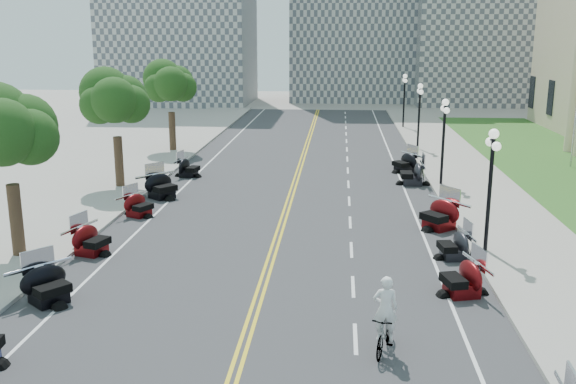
{
  "coord_description": "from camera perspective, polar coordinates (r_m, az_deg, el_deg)",
  "views": [
    {
      "loc": [
        2.63,
        -21.26,
        8.63
      ],
      "look_at": [
        0.43,
        5.68,
        2.0
      ],
      "focal_mm": 40.0,
      "sensor_mm": 36.0,
      "label": 1
    }
  ],
  "objects": [
    {
      "name": "road",
      "position": [
        32.53,
        -0.14,
        -1.59
      ],
      "size": [
        16.0,
        90.0,
        0.01
      ],
      "primitive_type": "cube",
      "color": "#333335",
      "rests_on": "ground"
    },
    {
      "name": "street_lamp_4",
      "position": [
        49.98,
        11.56,
        6.58
      ],
      "size": [
        0.5,
        1.2,
        4.9
      ],
      "primitive_type": null,
      "color": "black",
      "rests_on": "sidewalk_north"
    },
    {
      "name": "edge_line_south",
      "position": [
        33.66,
        -11.07,
        -1.31
      ],
      "size": [
        0.12,
        90.0,
        0.0
      ],
      "primitive_type": "cube",
      "color": "white",
      "rests_on": "road"
    },
    {
      "name": "motorcycle_n_9",
      "position": [
        38.51,
        11.01,
        1.72
      ],
      "size": [
        2.15,
        2.15,
        1.5
      ],
      "primitive_type": null,
      "rotation": [
        0.0,
        0.0,
        -1.57
      ],
      "color": "black",
      "rests_on": "road"
    },
    {
      "name": "edge_line_north",
      "position": [
        32.64,
        11.13,
        -1.79
      ],
      "size": [
        0.12,
        90.0,
        0.0
      ],
      "primitive_type": "cube",
      "color": "white",
      "rests_on": "road"
    },
    {
      "name": "lane_dash_12",
      "position": [
        46.08,
        5.29,
        2.95
      ],
      "size": [
        0.12,
        2.0,
        0.0
      ],
      "primitive_type": "cube",
      "color": "white",
      "rests_on": "road"
    },
    {
      "name": "ground",
      "position": [
        23.09,
        -2.24,
        -8.17
      ],
      "size": [
        160.0,
        160.0,
        0.0
      ],
      "primitive_type": "plane",
      "color": "gray"
    },
    {
      "name": "lane_dash_9",
      "position": [
        34.36,
        5.46,
        -0.81
      ],
      "size": [
        0.12,
        2.0,
        0.0
      ],
      "primitive_type": "cube",
      "color": "white",
      "rests_on": "road"
    },
    {
      "name": "lane_dash_8",
      "position": [
        30.51,
        5.55,
        -2.69
      ],
      "size": [
        0.12,
        2.0,
        0.0
      ],
      "primitive_type": "cube",
      "color": "white",
      "rests_on": "road"
    },
    {
      "name": "lane_dash_11",
      "position": [
        42.15,
        5.34,
        1.93
      ],
      "size": [
        0.12,
        2.0,
        0.0
      ],
      "primitive_type": "cube",
      "color": "white",
      "rests_on": "road"
    },
    {
      "name": "motorcycle_n_5",
      "position": [
        22.68,
        15.24,
        -7.23
      ],
      "size": [
        2.39,
        2.39,
        1.37
      ],
      "primitive_type": null,
      "rotation": [
        0.0,
        0.0,
        -1.31
      ],
      "color": "#590A0C",
      "rests_on": "road"
    },
    {
      "name": "lane_dash_14",
      "position": [
        53.95,
        5.22,
        4.54
      ],
      "size": [
        0.12,
        2.0,
        0.0
      ],
      "primitive_type": "cube",
      "color": "white",
      "rests_on": "road"
    },
    {
      "name": "centerline_yellow_b",
      "position": [
        32.52,
        0.07,
        -1.58
      ],
      "size": [
        0.12,
        90.0,
        0.0
      ],
      "primitive_type": "cube",
      "color": "yellow",
      "rests_on": "road"
    },
    {
      "name": "lane_dash_6",
      "position": [
        22.95,
        5.8,
        -8.35
      ],
      "size": [
        0.12,
        2.0,
        0.0
      ],
      "primitive_type": "cube",
      "color": "white",
      "rests_on": "road"
    },
    {
      "name": "motorcycle_s_8",
      "position": [
        35.34,
        -11.18,
        0.64
      ],
      "size": [
        3.05,
        3.05,
        1.51
      ],
      "primitive_type": null,
      "rotation": [
        0.0,
        0.0,
        0.86
      ],
      "color": "black",
      "rests_on": "road"
    },
    {
      "name": "street_lamp_2",
      "position": [
        26.65,
        17.48,
        0.05
      ],
      "size": [
        0.5,
        1.2,
        4.9
      ],
      "primitive_type": null,
      "color": "black",
      "rests_on": "sidewalk_north"
    },
    {
      "name": "lane_dash_19",
      "position": [
        73.77,
        5.11,
        7.02
      ],
      "size": [
        0.12,
        2.0,
        0.0
      ],
      "primitive_type": "cube",
      "color": "white",
      "rests_on": "road"
    },
    {
      "name": "centerline_yellow_a",
      "position": [
        32.54,
        -0.35,
        -1.57
      ],
      "size": [
        0.12,
        90.0,
        0.0
      ],
      "primitive_type": "cube",
      "color": "yellow",
      "rests_on": "road"
    },
    {
      "name": "sidewalk_south",
      "position": [
        34.97,
        -17.56,
        -1.04
      ],
      "size": [
        5.0,
        90.0,
        0.15
      ],
      "primitive_type": "cube",
      "color": "#9E9991",
      "rests_on": "ground"
    },
    {
      "name": "tree_4",
      "position": [
        49.07,
        -10.4,
        9.03
      ],
      "size": [
        4.8,
        4.8,
        9.2
      ],
      "primitive_type": null,
      "color": "#235619",
      "rests_on": "sidewalk_south"
    },
    {
      "name": "cyclist_rider",
      "position": [
        17.84,
        8.74,
        -7.85
      ],
      "size": [
        0.69,
        0.45,
        1.9
      ],
      "primitive_type": "imported",
      "rotation": [
        0.0,
        0.0,
        3.14
      ],
      "color": "silver",
      "rests_on": "bicycle"
    },
    {
      "name": "tree_2",
      "position": [
        26.75,
        -23.65,
        4.28
      ],
      "size": [
        4.8,
        4.8,
        9.2
      ],
      "primitive_type": null,
      "color": "#235619",
      "rests_on": "sidewalk_south"
    },
    {
      "name": "sidewalk_north",
      "position": [
        33.35,
        18.15,
        -1.78
      ],
      "size": [
        5.0,
        90.0,
        0.15
      ],
      "primitive_type": "cube",
      "color": "#9E9991",
      "rests_on": "ground"
    },
    {
      "name": "motorcycle_s_6",
      "position": [
        27.06,
        -17.12,
        -3.95
      ],
      "size": [
        2.41,
        2.41,
        1.35
      ],
      "primitive_type": null,
      "rotation": [
        0.0,
        0.0,
        1.27
      ],
      "color": "#590A0C",
      "rests_on": "road"
    },
    {
      "name": "tree_3",
      "position": [
        37.65,
        -15.1,
        7.4
      ],
      "size": [
        4.8,
        4.8,
        9.2
      ],
      "primitive_type": null,
      "color": "#235619",
      "rests_on": "sidewalk_south"
    },
    {
      "name": "street_lamp_5",
      "position": [
        61.84,
        10.28,
        7.97
      ],
      "size": [
        0.5,
        1.2,
        4.9
      ],
      "primitive_type": null,
      "color": "black",
      "rests_on": "sidewalk_north"
    },
    {
      "name": "motorcycle_s_7",
      "position": [
        32.09,
        -13.13,
        -1.04
      ],
      "size": [
        2.4,
        2.4,
        1.25
      ],
      "primitive_type": null,
      "rotation": [
        0.0,
        0.0,
        1.09
      ],
      "color": "#590A0C",
      "rests_on": "road"
    },
    {
      "name": "bicycle",
      "position": [
        18.45,
        8.57,
        -12.26
      ],
      "size": [
        1.03,
        1.99,
        1.15
      ],
      "primitive_type": "imported",
      "rotation": [
        0.0,
        0.0,
        -0.27
      ],
      "color": "#A51414",
      "rests_on": "road"
    },
    {
      "name": "lane_dash_5",
      "position": [
        19.3,
        6.01,
        -12.82
      ],
      "size": [
        0.12,
        2.0,
        0.0
      ],
      "primitive_type": "cube",
      "color": "white",
      "rests_on": "road"
    },
    {
      "name": "motorcycle_n_6",
      "position": [
        26.19,
        14.57,
        -4.46
      ],
      "size": [
        2.08,
        2.08,
        1.26
      ],
      "primitive_type": null,
      "rotation": [
        0.0,
        0.0,
        -1.41
      ],
      "color": "black",
      "rests_on": "road"
    },
    {
      "name": "lane_dash_7",
      "position": [
        26.69,
        5.66,
        -5.12
      ],
      "size": [
        0.12,
        2.0,
        0.0
      ],
      "primitive_type": "cube",
      "color": "white",
      "rests_on": "road"
    },
    {
      "name": "lane_dash_18",
      "position": [
        69.79,
        5.13,
        6.64
      ],
      "size": [
        0.12,
        2.0,
        0.0
      ],
      "primitive_type": "cube",
      "color": "white",
      "rests_on": "road"
    },
    {
      "name": "motorcycle_n_7",
      "position": [
        29.97,
        13.31,
        -1.81
      ],
      "size": [
        3.07,
        3.07,
        1.53
      ],
      "primitive_type": null,
      "rotation": [
        0.0,
        0.0,
        -0.89
      ],
      "color": "#590A0C",
      "rests_on": "road"
    },
    {
      "name": "lane_dash_16",
      "position": [
        61.86,
        5.17,
        5.72
      ],
      "size": [
        0.12,
        2.0,
        0.0
      ],
      "primitive_type": "cube",
      "color": "white",
      "rests_on": "road"
    },
    {
      "name": "motorcycle_s_5",
      "position": [
        22.71,
        -20.59,
        -7.57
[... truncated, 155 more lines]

